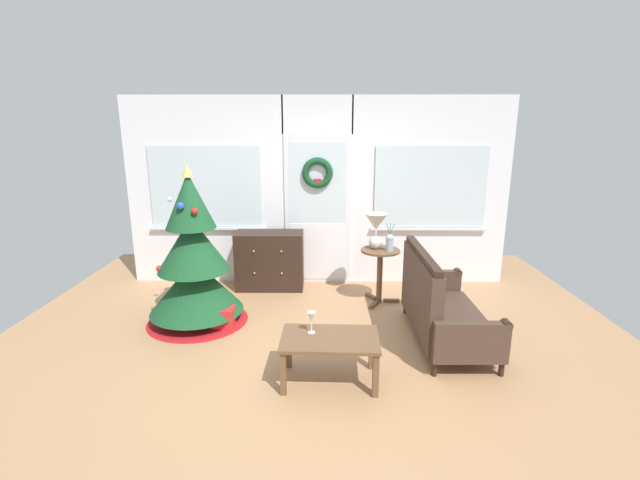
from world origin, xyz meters
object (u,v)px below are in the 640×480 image
Objects in this scene: christmas_tree at (194,266)px; side_table at (380,265)px; settee_sofa at (438,306)px; dresser_cabinet at (270,260)px; wine_glass at (311,318)px; coffee_table at (330,344)px; flower_vase at (390,242)px; gift_box at (224,318)px; table_lamp at (376,226)px.

christmas_tree is 2.55× the size of side_table.
settee_sofa is at bearing -64.45° from side_table.
dresser_cabinet is at bearing 56.94° from christmas_tree.
dresser_cabinet is 1.52m from side_table.
coffee_table is at bearing -28.31° from wine_glass.
flower_vase is (2.23, 0.51, 0.15)m from christmas_tree.
flower_vase is at bearing -20.43° from dresser_cabinet.
dresser_cabinet is at bearing 141.55° from settee_sofa.
christmas_tree is 7.56× the size of gift_box.
christmas_tree is 1.75m from wine_glass.
gift_box is at bearing -106.07° from dresser_cabinet.
side_table is 1.88m from wine_glass.
table_lamp is (-0.54, 1.05, 0.60)m from settee_sofa.
wine_glass reaches higher than coffee_table.
dresser_cabinet reaches higher than side_table.
wine_glass is (-0.16, 0.09, 0.20)m from coffee_table.
flower_vase is 1.79× the size of wine_glass.
table_lamp reaches higher than settee_sofa.
coffee_table reaches higher than gift_box.
table_lamp is at bearing 147.99° from flower_vase.
dresser_cabinet is (0.70, 1.08, -0.27)m from christmas_tree.
christmas_tree reaches higher than flower_vase.
flower_vase is at bearing 61.38° from wine_glass.
christmas_tree reaches higher than coffee_table.
christmas_tree is 2.21m from side_table.
side_table is (2.13, 0.57, -0.17)m from christmas_tree.
christmas_tree is at bearing 139.73° from wine_glass.
settee_sofa is at bearing -9.45° from christmas_tree.
table_lamp is at bearing 146.31° from side_table.
coffee_table is 1.57m from gift_box.
coffee_table is (-0.58, -1.83, -0.62)m from table_lamp.
flower_vase is at bearing 12.92° from christmas_tree.
coffee_table is at bearing -109.60° from side_table.
christmas_tree reaches higher than side_table.
christmas_tree is 1.95× the size of dresser_cabinet.
side_table is 3.54× the size of wine_glass.
wine_glass reaches higher than gift_box.
dresser_cabinet is 2.58× the size of flower_vase.
dresser_cabinet is 0.60× the size of settee_sofa.
flower_vase is 2.13m from gift_box.
dresser_cabinet is 1.68m from flower_vase.
flower_vase reaches higher than coffee_table.
table_lamp is at bearing 16.46° from christmas_tree.
settee_sofa is 3.43× the size of table_lamp.
settee_sofa is 6.47× the size of gift_box.
settee_sofa is (1.91, -1.52, -0.01)m from dresser_cabinet.
christmas_tree is 5.04× the size of flower_vase.
flower_vase reaches higher than gift_box.
coffee_table is at bearing -145.05° from settee_sofa.
table_lamp is 2.02m from coffee_table.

